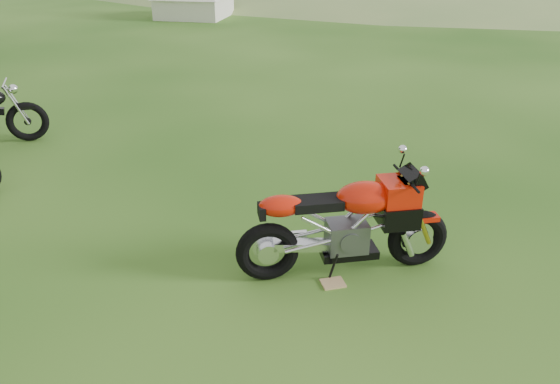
{
  "coord_description": "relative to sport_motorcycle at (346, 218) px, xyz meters",
  "views": [
    {
      "loc": [
        -0.33,
        -5.27,
        3.33
      ],
      "look_at": [
        0.36,
        0.4,
        0.54
      ],
      "focal_mm": 35.0,
      "sensor_mm": 36.0,
      "label": 1
    }
  ],
  "objects": [
    {
      "name": "ground",
      "position": [
        -0.93,
        0.49,
        -0.65
      ],
      "size": [
        120.0,
        120.0,
        0.0
      ],
      "primitive_type": "plane",
      "color": "#1A480F",
      "rests_on": "ground"
    },
    {
      "name": "sport_motorcycle",
      "position": [
        0.0,
        0.0,
        0.0
      ],
      "size": [
        2.19,
        0.64,
        1.3
      ],
      "primitive_type": null,
      "rotation": [
        0.0,
        0.0,
        0.05
      ],
      "color": "red",
      "rests_on": "ground"
    },
    {
      "name": "plywood_board",
      "position": [
        -0.15,
        -0.22,
        -0.64
      ],
      "size": [
        0.26,
        0.22,
        0.02
      ],
      "primitive_type": "cube",
      "rotation": [
        0.0,
        0.0,
        0.13
      ],
      "color": "tan",
      "rests_on": "ground"
    }
  ]
}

